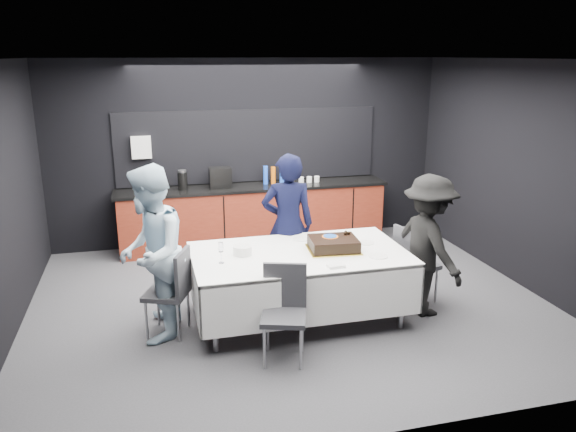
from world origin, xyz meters
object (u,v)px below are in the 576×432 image
at_px(champagne_flute, 221,248).
at_px(person_left, 151,254).
at_px(chair_right, 412,259).
at_px(person_center, 288,225).
at_px(chair_near, 284,305).
at_px(person_right, 428,246).
at_px(cake_assembly, 333,244).
at_px(party_table, 299,264).
at_px(plate_stack, 242,250).
at_px(chair_left, 174,286).

bearing_deg(champagne_flute, person_left, 172.21).
relative_size(chair_right, person_center, 0.53).
distance_m(chair_near, person_right, 1.89).
height_order(cake_assembly, person_left, person_left).
xyz_separation_m(person_center, person_left, (-1.62, -0.75, 0.04)).
xyz_separation_m(cake_assembly, person_center, (-0.32, 0.76, 0.02)).
xyz_separation_m(cake_assembly, chair_right, (1.02, 0.12, -0.31)).
distance_m(chair_right, person_center, 1.52).
bearing_deg(party_table, person_right, -8.27).
height_order(cake_assembly, chair_near, cake_assembly).
height_order(plate_stack, person_right, person_right).
height_order(chair_left, person_center, person_center).
relative_size(chair_left, chair_near, 1.00).
distance_m(plate_stack, person_left, 0.96).
distance_m(champagne_flute, chair_left, 0.64).
distance_m(cake_assembly, person_right, 1.07).
height_order(chair_left, chair_near, same).
distance_m(person_left, person_right, 3.00).
distance_m(champagne_flute, chair_near, 0.91).
relative_size(champagne_flute, chair_near, 0.24).
xyz_separation_m(party_table, chair_near, (-0.36, -0.76, -0.11)).
relative_size(cake_assembly, person_left, 0.33).
bearing_deg(chair_right, plate_stack, -179.59).
height_order(person_center, person_right, person_center).
distance_m(cake_assembly, chair_near, 1.09).
xyz_separation_m(cake_assembly, champagne_flute, (-1.25, -0.09, 0.09)).
xyz_separation_m(chair_right, person_center, (-1.34, 0.64, 0.34)).
bearing_deg(champagne_flute, chair_right, 5.22).
height_order(cake_assembly, person_center, person_center).
relative_size(chair_left, chair_right, 1.00).
xyz_separation_m(cake_assembly, chair_left, (-1.74, -0.00, -0.31)).
bearing_deg(plate_stack, person_left, -174.19).
bearing_deg(champagne_flute, plate_stack, 37.08).
height_order(party_table, person_right, person_right).
height_order(plate_stack, chair_right, chair_right).
xyz_separation_m(champagne_flute, chair_near, (0.51, -0.64, -0.40)).
relative_size(party_table, person_left, 1.28).
distance_m(plate_stack, champagne_flute, 0.34).
bearing_deg(chair_left, champagne_flute, -10.23).
xyz_separation_m(chair_left, person_right, (2.79, -0.18, 0.27)).
height_order(cake_assembly, chair_left, cake_assembly).
height_order(party_table, chair_right, chair_right).
distance_m(plate_stack, person_right, 2.06).
bearing_deg(chair_left, chair_right, 2.45).
bearing_deg(cake_assembly, person_center, 113.08).
relative_size(cake_assembly, person_right, 0.37).
bearing_deg(person_center, person_left, 32.14).
xyz_separation_m(plate_stack, person_right, (2.04, -0.29, -0.03)).
relative_size(chair_near, person_left, 0.51).
relative_size(party_table, champagne_flute, 10.36).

